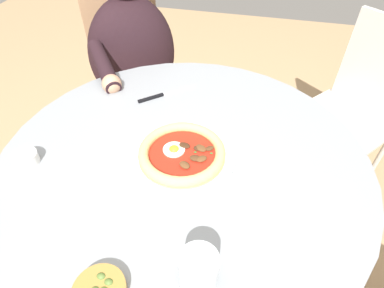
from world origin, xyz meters
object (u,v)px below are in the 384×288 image
at_px(water_glass, 199,271).
at_px(cafe_chair_spare_far, 357,102).
at_px(steak_knife, 159,96).
at_px(diner_person, 138,93).
at_px(pizza_on_plate, 182,154).
at_px(ramekin_capers, 25,158).
at_px(dining_table, 185,192).
at_px(fork_utensil, 316,175).
at_px(cafe_chair_diner, 132,74).

xyz_separation_m(water_glass, cafe_chair_spare_far, (0.51, 1.06, -0.26)).
relative_size(steak_knife, diner_person, 0.15).
relative_size(pizza_on_plate, ramekin_capers, 4.26).
xyz_separation_m(dining_table, steak_knife, (-0.15, 0.25, 0.17)).
relative_size(dining_table, cafe_chair_spare_far, 1.17).
xyz_separation_m(fork_utensil, cafe_chair_spare_far, (0.27, 0.71, -0.22)).
relative_size(dining_table, cafe_chair_diner, 1.16).
bearing_deg(cafe_chair_diner, diner_person, -57.25).
bearing_deg(ramekin_capers, steak_knife, 56.56).
xyz_separation_m(water_glass, diner_person, (-0.51, 0.92, -0.28)).
xyz_separation_m(diner_person, cafe_chair_spare_far, (1.02, 0.14, 0.02)).
height_order(diner_person, cafe_chair_spare_far, diner_person).
relative_size(cafe_chair_diner, cafe_chair_spare_far, 1.00).
distance_m(dining_table, cafe_chair_spare_far, 0.96).
distance_m(dining_table, water_glass, 0.41).
bearing_deg(steak_knife, fork_utensil, -25.30).
relative_size(pizza_on_plate, steak_knife, 1.74).
bearing_deg(cafe_chair_diner, ramekin_capers, -85.94).
bearing_deg(cafe_chair_spare_far, cafe_chair_diner, -179.20).
height_order(water_glass, diner_person, diner_person).
distance_m(pizza_on_plate, cafe_chair_spare_far, 1.00).
bearing_deg(cafe_chair_spare_far, ramekin_capers, -140.42).
bearing_deg(dining_table, ramekin_capers, -162.06).
xyz_separation_m(pizza_on_plate, cafe_chair_spare_far, (0.62, 0.74, -0.24)).
distance_m(fork_utensil, diner_person, 0.98).
bearing_deg(fork_utensil, cafe_chair_spare_far, 69.51).
bearing_deg(cafe_chair_spare_far, dining_table, -130.90).
bearing_deg(cafe_chair_diner, dining_table, -56.55).
height_order(fork_utensil, cafe_chair_diner, cafe_chair_diner).
xyz_separation_m(water_glass, steak_knife, (-0.27, 0.59, -0.04)).
height_order(ramekin_capers, fork_utensil, ramekin_capers).
xyz_separation_m(fork_utensil, cafe_chair_diner, (-0.83, 0.70, -0.22)).
height_order(pizza_on_plate, ramekin_capers, pizza_on_plate).
bearing_deg(steak_knife, cafe_chair_spare_far, 31.14).
bearing_deg(cafe_chair_diner, fork_utensil, -40.24).
distance_m(pizza_on_plate, water_glass, 0.34).
relative_size(ramekin_capers, cafe_chair_diner, 0.08).
height_order(dining_table, ramekin_capers, ramekin_capers).
height_order(steak_knife, diner_person, diner_person).
height_order(pizza_on_plate, water_glass, water_glass).
bearing_deg(pizza_on_plate, ramekin_capers, -164.14).
bearing_deg(fork_utensil, cafe_chair_diner, 139.76).
relative_size(fork_utensil, cafe_chair_spare_far, 0.21).
xyz_separation_m(pizza_on_plate, water_glass, (0.12, -0.32, 0.02)).
relative_size(water_glass, fork_utensil, 0.47).
xyz_separation_m(steak_knife, diner_person, (-0.23, 0.34, -0.25)).
xyz_separation_m(water_glass, ramekin_capers, (-0.53, 0.20, -0.02)).
xyz_separation_m(ramekin_capers, diner_person, (0.02, 0.72, -0.26)).
distance_m(dining_table, pizza_on_plate, 0.19).
relative_size(water_glass, ramekin_capers, 1.28).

